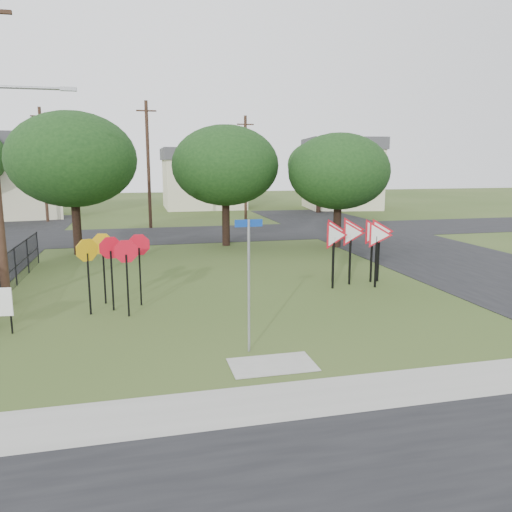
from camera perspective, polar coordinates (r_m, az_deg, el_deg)
The scene contains 20 objects.
ground at distance 14.20m, azimuth -0.71°, elevation -8.70°, with size 140.00×140.00×0.00m, color #32481B.
sidewalk at distance 10.45m, azimuth 4.60°, elevation -16.03°, with size 30.00×1.60×0.02m, color gray.
planting_strip at distance 9.46m, azimuth 6.98°, elevation -19.15°, with size 30.00×0.80×0.02m, color #32481B.
street_right at distance 27.89m, azimuth 19.18°, elevation 0.33°, with size 8.00×50.00×0.02m, color black.
street_far at distance 33.53m, azimuth -8.30°, elevation 2.45°, with size 60.00×8.00×0.02m, color black.
curb_pad at distance 12.02m, azimuth 1.88°, elevation -12.32°, with size 2.00×1.20×0.02m, color gray.
street_name_sign at distance 12.28m, azimuth -0.83°, elevation -2.54°, with size 0.69×0.07×3.35m.
stop_sign_cluster at distance 16.50m, azimuth -15.98°, elevation 0.09°, with size 2.26×1.79×2.42m.
yield_sign_cluster at distance 19.83m, azimuth 11.46°, elevation 2.30°, with size 3.33×2.00×2.60m.
far_pole_a at distance 37.08m, azimuth -12.21°, elevation 10.21°, with size 1.40×0.24×9.00m.
far_pole_b at distance 42.04m, azimuth -1.20°, elevation 10.12°, with size 1.40×0.24×8.50m.
far_pole_c at distance 43.64m, azimuth -23.12°, elevation 9.63°, with size 1.40×0.24×9.00m.
fence_run at distance 20.25m, azimuth -26.47°, elevation -1.66°, with size 0.05×11.55×1.50m.
house_left at distance 48.36m, azimuth -26.98°, elevation 8.22°, with size 10.58×8.88×7.20m.
house_mid at distance 53.55m, azimuth -6.09°, elevation 8.87°, with size 8.40×8.40×6.20m.
house_right at distance 53.37m, azimuth 9.77°, elevation 9.32°, with size 8.30×8.30×7.20m.
tree_near_left at distance 27.24m, azimuth -20.24°, elevation 10.30°, with size 6.40×6.40×7.27m.
tree_near_mid at distance 28.50m, azimuth -3.53°, elevation 10.27°, with size 6.00×6.00×6.80m.
tree_near_right at distance 28.28m, azimuth 9.44°, elevation 9.50°, with size 5.60×5.60×6.33m.
tree_far_right at distance 48.15m, azimuth 7.25°, elevation 10.32°, with size 6.00×6.00×6.80m.
Camera 1 is at (-2.96, -13.07, 4.69)m, focal length 35.00 mm.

